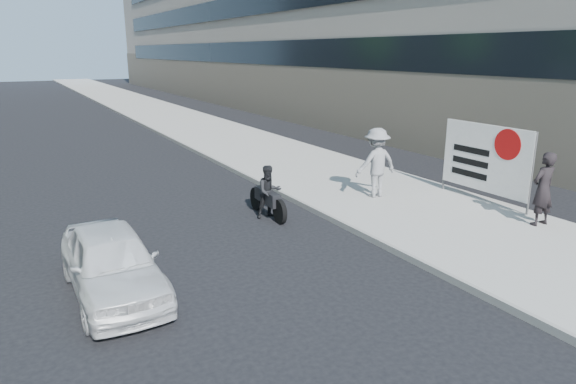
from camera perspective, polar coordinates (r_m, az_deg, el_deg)
ground at (r=9.66m, az=11.43°, el=-11.50°), size 160.00×160.00×0.00m
near_sidewalk at (r=28.52m, az=-8.72°, el=6.67°), size 5.00×120.00×0.15m
jogger at (r=15.23m, az=9.77°, el=3.23°), size 1.35×0.82×2.04m
pedestrian_woman at (r=13.99m, az=26.49°, el=0.30°), size 0.68×0.45×1.83m
protest_banner at (r=15.53m, az=21.08°, el=3.52°), size 0.08×3.06×2.20m
white_sedan_near at (r=9.89m, az=-18.97°, el=-7.41°), size 1.54×3.71×1.26m
motorcycle at (r=13.68m, az=-2.16°, el=-0.24°), size 0.72×2.04×1.42m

